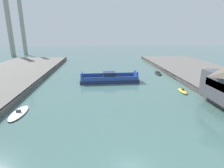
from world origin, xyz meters
The scene contains 6 objects.
chain_ferry centered at (-0.15, 39.65, 1.01)m, with size 18.96×6.69×3.30m.
moored_boat_near_left centered at (-19.57, 16.53, 0.23)m, with size 2.69×7.47×0.95m.
moored_boat_near_right centered at (19.06, 27.37, 0.29)m, with size 1.81×4.89×1.06m.
moored_boat_mid_left centered at (19.56, 49.78, 0.23)m, with size 3.26×8.12×0.95m.
smokestack_distant_a centered at (-60.18, 108.50, 20.07)m, with size 3.24×3.24×38.06m.
smokestack_distant_b centered at (-55.58, 117.61, 20.89)m, with size 2.91×2.91×39.69m.
Camera 1 is at (-3.55, -17.60, 15.74)m, focal length 29.00 mm.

